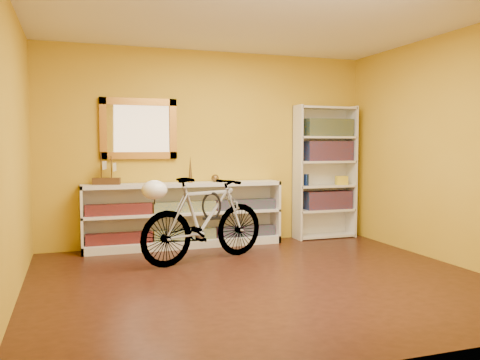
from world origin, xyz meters
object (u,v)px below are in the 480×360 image
object	(u,v)px
bookcase	(325,172)
helmet	(154,190)
bicycle	(205,219)
console_unit	(184,215)

from	to	relation	value
bookcase	helmet	distance (m)	2.84
bicycle	bookcase	bearing A→B (deg)	-85.29
helmet	bicycle	bearing A→B (deg)	18.90
bookcase	helmet	xyz separation A→B (m)	(-2.62, -1.09, -0.09)
bicycle	helmet	world-z (taller)	bicycle
console_unit	helmet	distance (m)	1.28
console_unit	bicycle	world-z (taller)	bicycle
console_unit	bookcase	distance (m)	2.13
bookcase	helmet	bearing A→B (deg)	-157.45
helmet	bookcase	bearing A→B (deg)	22.55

